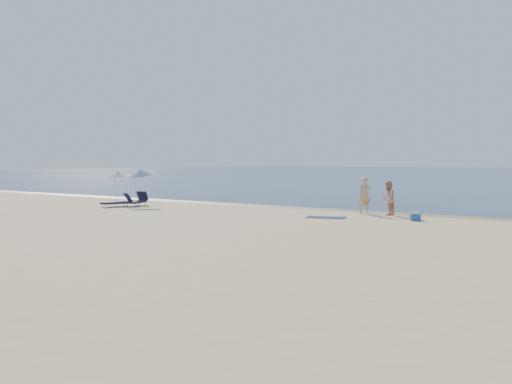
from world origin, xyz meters
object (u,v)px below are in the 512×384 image
(person_left, at_px, (365,195))
(person_right, at_px, (388,198))
(blue_cooler, at_px, (416,217))
(umbrella_near, at_px, (141,172))

(person_left, distance_m, person_right, 1.34)
(person_right, distance_m, blue_cooler, 2.84)
(person_left, height_order, blue_cooler, person_left)
(person_left, xyz_separation_m, blue_cooler, (3.49, -1.87, -0.74))
(person_left, xyz_separation_m, umbrella_near, (-13.00, -2.82, 1.04))
(blue_cooler, xyz_separation_m, umbrella_near, (-16.49, -0.96, 1.78))
(person_left, xyz_separation_m, person_right, (1.33, -0.16, -0.08))
(person_right, height_order, blue_cooler, person_right)
(blue_cooler, height_order, umbrella_near, umbrella_near)
(person_left, bearing_deg, person_right, -62.94)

